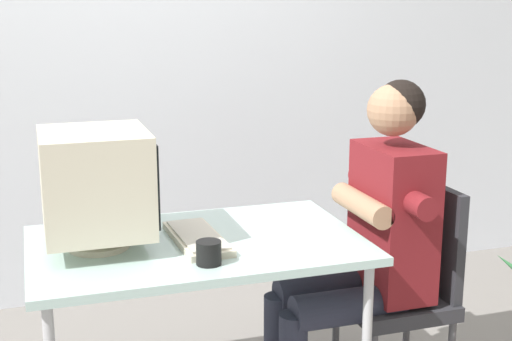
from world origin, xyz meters
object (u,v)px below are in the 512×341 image
object	(u,v)px
desk_mug	(209,252)
person_seated	(368,237)
desk	(197,256)
crt_monitor	(97,183)
office_chair	(409,282)
keyboard	(196,238)

from	to	relation	value
desk_mug	person_seated	bearing A→B (deg)	16.54
desk	crt_monitor	size ratio (longest dim) A/B	2.85
desk	crt_monitor	distance (m)	0.46
office_chair	person_seated	distance (m)	0.29
keyboard	office_chair	distance (m)	0.92
person_seated	desk_mug	size ratio (longest dim) A/B	13.71
crt_monitor	keyboard	distance (m)	0.41
desk_mug	desk	bearing A→B (deg)	86.30
crt_monitor	keyboard	world-z (taller)	crt_monitor
office_chair	desk_mug	size ratio (longest dim) A/B	9.24
crt_monitor	person_seated	xyz separation A→B (m)	(1.03, -0.07, -0.28)
desk	crt_monitor	world-z (taller)	crt_monitor
crt_monitor	keyboard	xyz separation A→B (m)	(0.34, -0.05, -0.23)
desk	office_chair	size ratio (longest dim) A/B	1.36
keyboard	desk_mug	distance (m)	0.23
person_seated	desk_mug	bearing A→B (deg)	-163.46
crt_monitor	desk_mug	world-z (taller)	crt_monitor
desk	person_seated	distance (m)	0.68
desk	keyboard	world-z (taller)	keyboard
keyboard	person_seated	size ratio (longest dim) A/B	0.32
keyboard	office_chair	size ratio (longest dim) A/B	0.47
desk	person_seated	bearing A→B (deg)	-2.91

